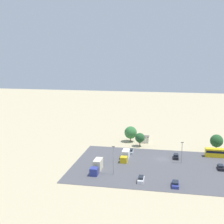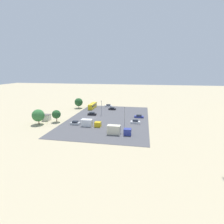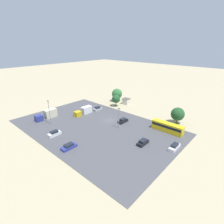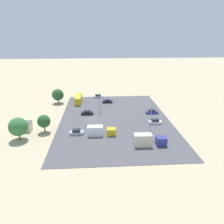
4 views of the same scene
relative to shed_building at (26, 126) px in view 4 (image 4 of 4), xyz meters
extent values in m
plane|color=tan|center=(-7.82, 20.60, -1.42)|extent=(400.00, 400.00, 0.00)
cube|color=#4C4C51|center=(-7.82, 28.58, -1.38)|extent=(59.16, 38.32, 0.08)
cube|color=silver|center=(0.00, 0.00, -0.07)|extent=(3.22, 2.91, 2.71)
cube|color=#59514C|center=(0.00, 0.00, 1.34)|extent=(3.46, 3.15, 0.12)
cube|color=gold|center=(-28.86, 14.11, 0.22)|extent=(10.86, 2.50, 3.12)
cube|color=black|center=(-28.86, 14.11, 0.78)|extent=(10.43, 2.54, 0.87)
cube|color=black|center=(-12.87, 18.57, -0.88)|extent=(1.81, 4.48, 0.93)
cube|color=#1E232D|center=(-12.87, 18.57, -0.07)|extent=(1.52, 2.51, 0.68)
cube|color=black|center=(-27.22, 26.84, -0.90)|extent=(1.84, 4.35, 0.88)
cube|color=#1E232D|center=(-27.22, 26.84, -0.14)|extent=(1.55, 2.43, 0.65)
cube|color=#ADB2B7|center=(4.05, 16.01, -0.87)|extent=(1.90, 4.19, 0.95)
cube|color=#1E232D|center=(4.05, 16.01, -0.05)|extent=(1.59, 2.35, 0.69)
cube|color=navy|center=(-12.51, 43.20, -0.92)|extent=(1.98, 4.63, 0.84)
cube|color=#1E232D|center=(-12.51, 43.20, -0.20)|extent=(1.66, 2.59, 0.61)
cube|color=silver|center=(-2.47, 41.88, -0.86)|extent=(1.74, 4.31, 0.96)
cube|color=#1E232D|center=(-2.47, 41.88, -0.03)|extent=(1.46, 2.41, 0.70)
cube|color=silver|center=(-35.37, 22.82, -0.89)|extent=(1.72, 4.71, 0.91)
cube|color=#1E232D|center=(-35.37, 22.82, -0.10)|extent=(1.44, 2.64, 0.67)
cube|color=navy|center=(12.37, 39.77, -0.14)|extent=(2.38, 2.73, 2.40)
cube|color=beige|center=(12.37, 34.62, 0.37)|extent=(2.38, 4.85, 3.43)
cube|color=gold|center=(5.08, 26.52, -0.31)|extent=(2.39, 2.57, 2.07)
cube|color=white|center=(5.08, 21.68, 0.14)|extent=(2.39, 4.56, 2.96)
cylinder|color=brown|center=(1.61, 6.01, -0.34)|extent=(0.36, 0.36, 2.16)
sphere|color=#235128|center=(1.61, 6.01, 2.22)|extent=(3.94, 3.94, 3.94)
cylinder|color=brown|center=(6.25, -0.10, -0.40)|extent=(0.36, 0.36, 2.05)
sphere|color=#337038|center=(6.25, -0.10, 2.63)|extent=(5.35, 5.35, 5.35)
cylinder|color=brown|center=(-28.50, 5.29, -0.49)|extent=(0.36, 0.36, 1.87)
sphere|color=#235128|center=(-28.50, 5.29, 2.33)|extent=(5.04, 5.04, 5.04)
cylinder|color=gray|center=(-14.69, 23.33, 2.29)|extent=(0.20, 0.20, 7.27)
cube|color=#4C4C51|center=(-14.69, 23.33, 6.11)|extent=(0.90, 0.28, 0.20)
cylinder|color=gray|center=(6.62, 37.97, 3.12)|extent=(0.20, 0.20, 8.92)
cube|color=#4C4C51|center=(6.62, 37.97, 7.76)|extent=(0.90, 0.28, 0.20)
camera|label=1|loc=(-10.64, 129.10, 36.15)|focal=50.00mm
camera|label=2|loc=(73.15, 45.07, 22.33)|focal=28.00mm
camera|label=3|loc=(-50.92, 66.99, 27.19)|focal=28.00mm
camera|label=4|loc=(64.72, 22.76, 27.72)|focal=35.00mm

